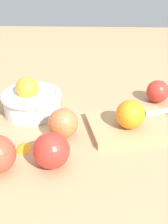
# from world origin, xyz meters

# --- Properties ---
(ground_plane) EXTENTS (2.40, 2.40, 0.00)m
(ground_plane) POSITION_xyz_m (0.00, 0.00, 0.00)
(ground_plane) COLOR tan
(bowl) EXTENTS (0.17, 0.17, 0.10)m
(bowl) POSITION_xyz_m (-0.15, 0.08, 0.04)
(bowl) COLOR silver
(bowl) RESTS_ON ground_plane
(cutting_board) EXTENTS (0.25, 0.21, 0.02)m
(cutting_board) POSITION_xyz_m (0.12, -0.00, 0.01)
(cutting_board) COLOR tan
(cutting_board) RESTS_ON ground_plane
(orange_on_board) EXTENTS (0.07, 0.07, 0.07)m
(orange_on_board) POSITION_xyz_m (0.12, -0.02, 0.05)
(orange_on_board) COLOR orange
(orange_on_board) RESTS_ON cutting_board
(knife) EXTENTS (0.15, 0.07, 0.01)m
(knife) POSITION_xyz_m (0.17, 0.05, 0.02)
(knife) COLOR silver
(knife) RESTS_ON cutting_board
(apple_front_left) EXTENTS (0.08, 0.08, 0.08)m
(apple_front_left) POSITION_xyz_m (-0.06, -0.16, 0.04)
(apple_front_left) COLOR red
(apple_front_left) RESTS_ON ground_plane
(apple_back_right) EXTENTS (0.07, 0.07, 0.07)m
(apple_back_right) POSITION_xyz_m (0.22, 0.16, 0.03)
(apple_back_right) COLOR red
(apple_back_right) RESTS_ON ground_plane
(apple_front_left_2) EXTENTS (0.07, 0.07, 0.07)m
(apple_front_left_2) POSITION_xyz_m (-0.05, -0.04, 0.04)
(apple_front_left_2) COLOR #CC6638
(apple_front_left_2) RESTS_ON ground_plane
(citrus_peel) EXTENTS (0.04, 0.06, 0.01)m
(citrus_peel) POSITION_xyz_m (-0.14, -0.10, 0.00)
(citrus_peel) COLOR orange
(citrus_peel) RESTS_ON ground_plane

